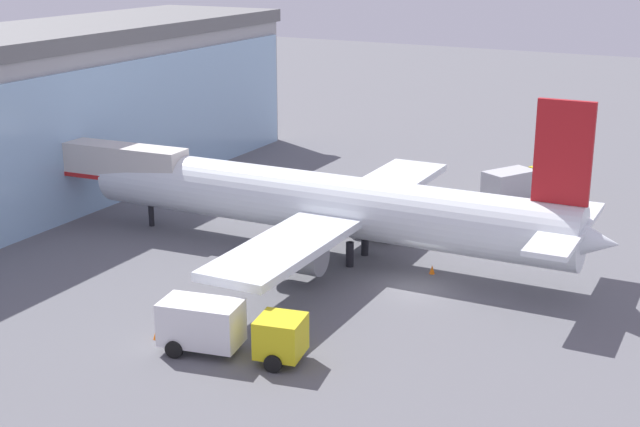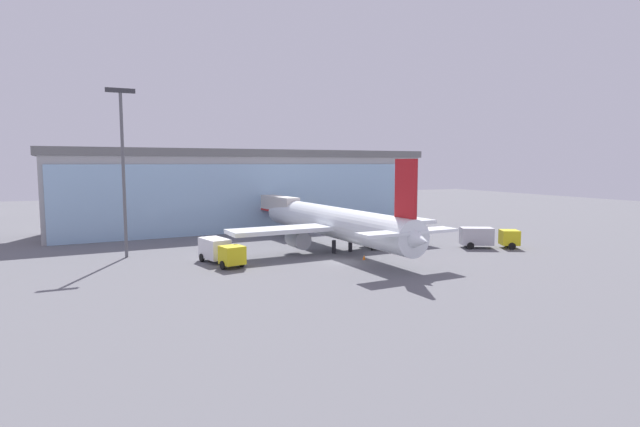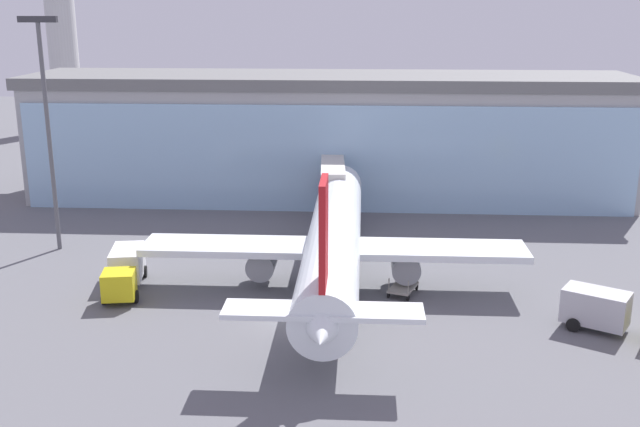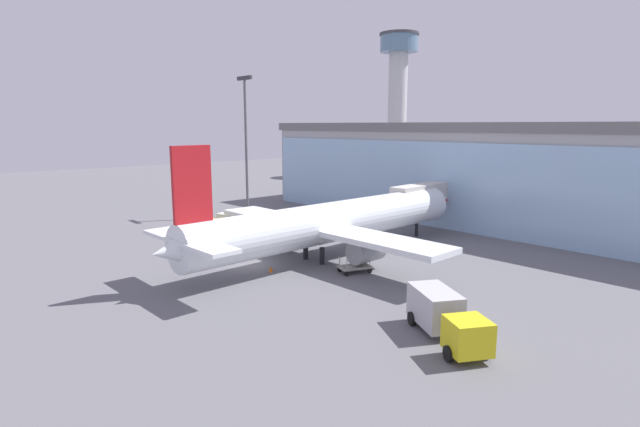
# 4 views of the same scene
# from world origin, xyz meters

# --- Properties ---
(ground) EXTENTS (240.00, 240.00, 0.00)m
(ground) POSITION_xyz_m (0.00, 0.00, 0.00)
(ground) COLOR slate
(jet_bridge) EXTENTS (3.50, 14.79, 5.93)m
(jet_bridge) POSITION_xyz_m (1.10, 25.73, 4.55)
(jet_bridge) COLOR beige
(jet_bridge) RESTS_ON ground
(airplane) EXTENTS (28.10, 36.91, 11.39)m
(airplane) POSITION_xyz_m (2.66, 7.28, 3.50)
(airplane) COLOR white
(airplane) RESTS_ON ground
(catering_truck) EXTENTS (3.67, 7.59, 2.65)m
(catering_truck) POSITION_xyz_m (-12.58, 4.78, 1.47)
(catering_truck) COLOR yellow
(catering_truck) RESTS_ON ground
(fuel_truck) EXTENTS (7.46, 5.42, 2.65)m
(fuel_truck) POSITION_xyz_m (21.25, 0.01, 1.47)
(fuel_truck) COLOR yellow
(fuel_truck) RESTS_ON ground
(baggage_cart) EXTENTS (2.38, 3.16, 1.50)m
(baggage_cart) POSITION_xyz_m (7.83, 5.64, 0.50)
(baggage_cart) COLOR #9E998C
(baggage_cart) RESTS_ON ground
(safety_cone_nose) EXTENTS (0.36, 0.36, 0.55)m
(safety_cone_nose) POSITION_xyz_m (2.84, 0.10, 0.28)
(safety_cone_nose) COLOR orange
(safety_cone_nose) RESTS_ON ground
(safety_cone_wingtip) EXTENTS (0.36, 0.36, 0.55)m
(safety_cone_wingtip) POSITION_xyz_m (-12.87, 9.02, 0.28)
(safety_cone_wingtip) COLOR orange
(safety_cone_wingtip) RESTS_ON ground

